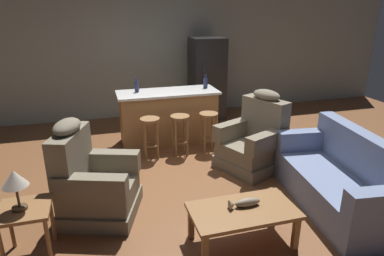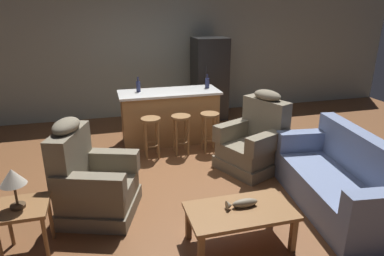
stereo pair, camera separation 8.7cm
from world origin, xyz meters
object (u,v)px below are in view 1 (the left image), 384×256
coffee_table (243,214)px  bar_stool_right (209,125)px  bar_stool_left (150,130)px  fish_figurine (245,203)px  bottle_tall_green (137,86)px  recliner_near_island (254,141)px  end_table (26,217)px  bar_stool_middle (180,128)px  table_lamp (15,180)px  kitchen_island (168,117)px  bottle_short_amber (205,83)px  refrigerator (207,79)px  couch (341,181)px  recliner_near_lamp (92,183)px

coffee_table → bar_stool_right: bearing=79.5°
bar_stool_left → bar_stool_right: size_ratio=1.00×
fish_figurine → bottle_tall_green: size_ratio=1.29×
fish_figurine → recliner_near_island: recliner_near_island is taller
fish_figurine → bar_stool_left: bearing=103.4°
end_table → bar_stool_middle: (2.07, 2.05, 0.01)m
table_lamp → bottle_tall_green: size_ratio=1.55×
kitchen_island → bar_stool_left: kitchen_island is taller
kitchen_island → bottle_tall_green: (-0.53, 0.11, 0.57)m
recliner_near_island → bottle_short_amber: size_ratio=4.69×
kitchen_island → bar_stool_right: (0.56, -0.63, -0.01)m
fish_figurine → refrigerator: (1.00, 4.25, 0.42)m
bottle_short_amber → coffee_table: bearing=-101.2°
couch → bottle_tall_green: 3.61m
table_lamp → bar_stool_left: size_ratio=0.60×
table_lamp → bar_stool_left: (1.60, 2.06, -0.40)m
kitchen_island → bar_stool_left: (-0.44, -0.63, -0.01)m
end_table → table_lamp: size_ratio=1.37×
bottle_tall_green → bottle_short_amber: 1.27m
bar_stool_middle → bottle_short_amber: size_ratio=2.66×
fish_figurine → kitchen_island: kitchen_island is taller
bar_stool_left → bottle_tall_green: size_ratio=2.58×
coffee_table → table_lamp: size_ratio=2.68×
bar_stool_left → bottle_tall_green: (-0.09, 0.74, 0.58)m
recliner_near_island → recliner_near_lamp: bearing=-8.2°
recliner_near_lamp → end_table: bearing=-117.6°
coffee_table → bar_stool_right: size_ratio=1.62×
bottle_short_amber → couch: bearing=-73.1°
coffee_table → bar_stool_left: (-0.55, 2.45, 0.11)m
couch → recliner_near_island: recliner_near_island is taller
bar_stool_left → kitchen_island: bearing=55.1°
table_lamp → kitchen_island: size_ratio=0.23×
kitchen_island → refrigerator: bearing=46.4°
bar_stool_right → refrigerator: 1.96m
recliner_near_lamp → refrigerator: size_ratio=0.68×
recliner_near_lamp → bar_stool_middle: 2.04m
couch → bar_stool_middle: size_ratio=2.92×
couch → end_table: bearing=6.0°
fish_figurine → bottle_tall_green: bottle_tall_green is taller
recliner_near_island → end_table: (-3.04, -1.26, 0.04)m
couch → table_lamp: size_ratio=4.85×
bar_stool_left → bottle_short_amber: size_ratio=2.66×
recliner_near_lamp → bottle_tall_green: 2.43m
bottle_tall_green → bottle_short_amber: size_ratio=1.03×
end_table → bottle_short_amber: bearing=45.1°
couch → table_lamp: 3.66m
bar_stool_left → table_lamp: bearing=-127.8°
fish_figurine → recliner_near_island: bearing=61.0°
recliner_near_lamp → end_table: 0.87m
bottle_short_amber → end_table: bearing=-134.9°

